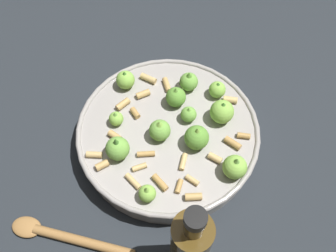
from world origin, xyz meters
The scene contains 4 objects.
ground_plane centered at (0.00, 0.00, 0.00)m, with size 2.40×2.40×0.00m, color #23282D.
cooking_pan centered at (0.00, 0.00, 0.03)m, with size 0.34×0.34×0.10m.
olive_oil_bottle centered at (0.18, -0.14, 0.10)m, with size 0.06×0.06×0.23m.
wooden_spoon centered at (0.01, -0.26, 0.01)m, with size 0.20×0.13×0.02m.
Camera 1 is at (0.25, -0.26, 0.63)m, focal length 39.37 mm.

